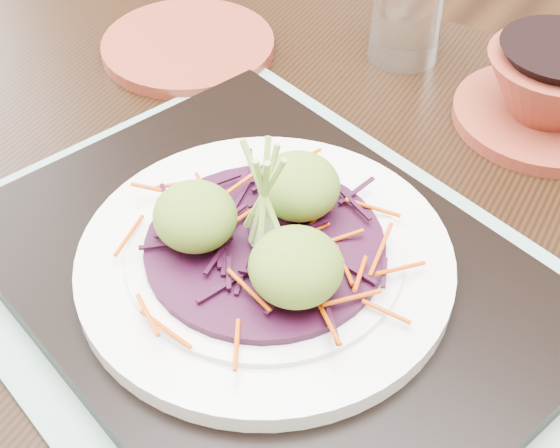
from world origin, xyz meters
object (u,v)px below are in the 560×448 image
Objects in this scene: terracotta_side_plate at (188,46)px; terracotta_bowl_set at (549,93)px; dining_table at (301,297)px; white_plate at (265,259)px; serving_tray at (266,276)px; water_glass at (407,11)px.

terracotta_bowl_set reaches higher than terracotta_side_plate.
dining_table is 4.24× the size of white_plate.
serving_tray is 2.17× the size of terracotta_bowl_set.
serving_tray reaches higher than terracotta_side_plate.
white_plate reaches higher than dining_table.
serving_tray is 0.37m from water_glass.
water_glass is (0.20, 0.13, 0.05)m from terracotta_side_plate.
white_plate reaches higher than terracotta_side_plate.
terracotta_bowl_set is (0.10, 0.33, 0.02)m from serving_tray.
terracotta_bowl_set reaches higher than serving_tray.
white_plate is 1.41× the size of terracotta_bowl_set.
terracotta_side_plate is 0.94× the size of terracotta_bowl_set.
dining_table is 0.13m from serving_tray.
white_plate is 2.64× the size of water_glass.
terracotta_side_plate is at bearing 138.85° from white_plate.
white_plate is (0.02, -0.08, 0.13)m from dining_table.
dining_table is 0.33m from water_glass.
white_plate is 1.51× the size of terracotta_side_plate.
terracotta_side_plate is at bearing 143.11° from dining_table.
white_plate is at bearing -83.79° from dining_table.
water_glass reaches higher than terracotta_side_plate.
dining_table is 6.39× the size of terracotta_side_plate.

